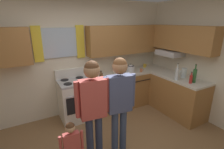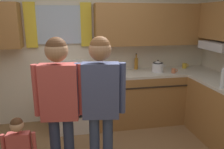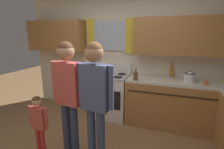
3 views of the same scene
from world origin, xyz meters
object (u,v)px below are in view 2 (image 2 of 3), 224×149
Objects in this scene: stove_oven at (73,101)px; mug_mustard_yellow at (185,66)px; bottle_oil_amber at (136,63)px; bottle_squat_brown at (107,73)px; stovetop_kettle at (158,66)px; cup_terracotta at (174,71)px; bottle_tall_clear at (223,77)px; adult_in_plaid at (101,96)px; adult_holding_child at (59,98)px.

stove_oven is 2.10m from mug_mustard_yellow.
bottle_squat_brown is (-0.61, -0.45, -0.03)m from bottle_oil_amber.
stovetop_kettle reaches higher than stove_oven.
bottle_oil_amber reaches higher than cup_terracotta.
mug_mustard_yellow is 0.61m from stovetop_kettle.
bottle_tall_clear reaches higher than stovetop_kettle.
adult_in_plaid is (-1.77, -1.55, 0.09)m from mug_mustard_yellow.
bottle_tall_clear is 0.22× the size of adult_holding_child.
bottle_oil_amber is 0.17× the size of adult_in_plaid.
adult_holding_child is at bearing -170.46° from bottle_tall_clear.
bottle_oil_amber reaches higher than stove_oven.
bottle_squat_brown is (0.54, -0.23, 0.51)m from stove_oven.
bottle_tall_clear is 3.37× the size of cup_terracotta.
bottle_tall_clear reaches higher than bottle_squat_brown.
mug_mustard_yellow is 2.35m from adult_in_plaid.
bottle_tall_clear is 1.34× the size of stovetop_kettle.
bottle_oil_amber is at bearing 140.58° from stovetop_kettle.
adult_in_plaid is (-1.18, -1.38, 0.04)m from stovetop_kettle.
bottle_squat_brown is at bearing -143.49° from bottle_oil_amber.
bottle_tall_clear is 0.91m from cup_terracotta.
stove_oven is 1.49m from adult_holding_child.
cup_terracotta is at bearing 108.25° from bottle_tall_clear.
stovetop_kettle is (-0.59, -0.16, 0.05)m from mug_mustard_yellow.
bottle_tall_clear reaches higher than cup_terracotta.
bottle_tall_clear is (1.97, -1.02, 0.57)m from stove_oven.
adult_in_plaid is (-0.87, -1.64, 0.02)m from bottle_oil_amber.
adult_in_plaid reaches higher than cup_terracotta.
stove_oven reaches higher than mug_mustard_yellow.
bottle_squat_brown is 1.88× the size of cup_terracotta.
bottle_oil_amber reaches higher than bottle_squat_brown.
stovetop_kettle is (-0.23, 0.14, 0.06)m from cup_terracotta.
adult_holding_child reaches higher than bottle_tall_clear.
bottle_squat_brown reaches higher than stove_oven.
bottle_tall_clear is 1.28× the size of bottle_oil_amber.
adult_holding_child reaches higher than cup_terracotta.
mug_mustard_yellow is (0.36, 0.30, 0.01)m from cup_terracotta.
adult_in_plaid is at bearing -118.05° from bottle_oil_amber.
bottle_tall_clear is at bearing 9.54° from adult_holding_child.
bottle_tall_clear reaches higher than mug_mustard_yellow.
bottle_tall_clear is at bearing -62.66° from stovetop_kettle.
cup_terracotta is at bearing 33.57° from adult_holding_child.
stovetop_kettle reaches higher than cup_terracotta.
bottle_squat_brown is 0.12× the size of adult_in_plaid.
stove_oven is 3.85× the size of bottle_oil_amber.
bottle_squat_brown is (-1.43, 0.79, -0.06)m from bottle_tall_clear.
stovetop_kettle is 0.17× the size of adult_holding_child.
adult_holding_child reaches higher than stovetop_kettle.
bottle_oil_amber is 0.76m from bottle_squat_brown.
stove_oven is at bearing -176.29° from mug_mustard_yellow.
cup_terracotta is (1.15, 0.06, -0.04)m from bottle_squat_brown.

